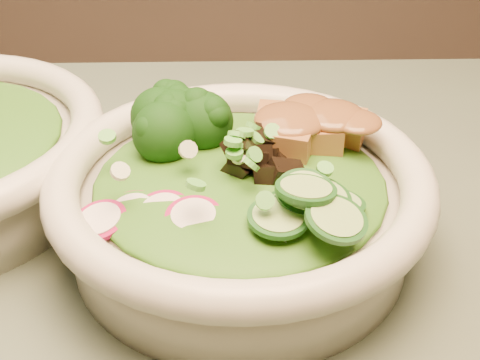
{
  "coord_description": "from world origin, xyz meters",
  "views": [
    {
      "loc": [
        -0.01,
        -0.36,
        1.08
      ],
      "look_at": [
        -0.0,
        0.05,
        0.81
      ],
      "focal_mm": 50.0,
      "sensor_mm": 36.0,
      "label": 1
    }
  ],
  "objects": [
    {
      "name": "tofu_cubes",
      "position": [
        0.05,
        0.09,
        0.83
      ],
      "size": [
        0.11,
        0.09,
        0.04
      ],
      "primitive_type": null,
      "rotation": [
        0.0,
        0.0,
        -0.36
      ],
      "color": "brown",
      "rests_on": "salad_bowl"
    },
    {
      "name": "salad_bowl",
      "position": [
        -0.0,
        0.05,
        0.79
      ],
      "size": [
        0.28,
        0.28,
        0.08
      ],
      "rotation": [
        0.0,
        0.0,
        -0.36
      ],
      "color": "beige",
      "rests_on": "dining_table"
    },
    {
      "name": "peanut_sauce",
      "position": [
        0.05,
        0.09,
        0.84
      ],
      "size": [
        0.07,
        0.06,
        0.02
      ],
      "primitive_type": "ellipsoid",
      "color": "brown",
      "rests_on": "tofu_cubes"
    },
    {
      "name": "radish_slices",
      "position": [
        -0.06,
        0.0,
        0.82
      ],
      "size": [
        0.12,
        0.08,
        0.02
      ],
      "primitive_type": null,
      "rotation": [
        0.0,
        0.0,
        -0.36
      ],
      "color": "maroon",
      "rests_on": "salad_bowl"
    },
    {
      "name": "scallion_garnish",
      "position": [
        -0.0,
        0.05,
        0.84
      ],
      "size": [
        0.2,
        0.2,
        0.03
      ],
      "primitive_type": null,
      "color": "#55B03E",
      "rests_on": "salad_bowl"
    },
    {
      "name": "lettuce_bed",
      "position": [
        -0.0,
        0.05,
        0.81
      ],
      "size": [
        0.21,
        0.21,
        0.03
      ],
      "primitive_type": "ellipsoid",
      "color": "#245612",
      "rests_on": "salad_bowl"
    },
    {
      "name": "cucumber_slices",
      "position": [
        0.04,
        -0.01,
        0.83
      ],
      "size": [
        0.09,
        0.09,
        0.04
      ],
      "primitive_type": null,
      "rotation": [
        0.0,
        0.0,
        -0.36
      ],
      "color": "#9CC06A",
      "rests_on": "salad_bowl"
    },
    {
      "name": "broccoli_florets",
      "position": [
        -0.05,
        0.1,
        0.83
      ],
      "size": [
        0.1,
        0.1,
        0.05
      ],
      "primitive_type": null,
      "rotation": [
        0.0,
        0.0,
        -0.36
      ],
      "color": "black",
      "rests_on": "salad_bowl"
    },
    {
      "name": "mushroom_heap",
      "position": [
        0.01,
        0.05,
        0.83
      ],
      "size": [
        0.09,
        0.09,
        0.04
      ],
      "primitive_type": null,
      "rotation": [
        0.0,
        0.0,
        -0.36
      ],
      "color": "black",
      "rests_on": "salad_bowl"
    }
  ]
}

